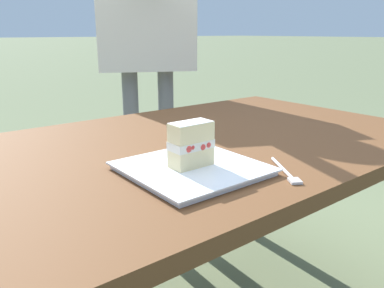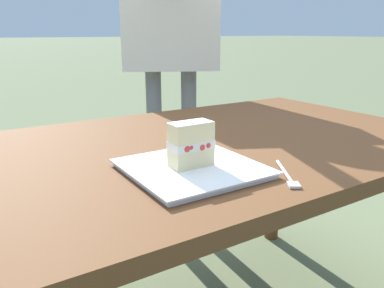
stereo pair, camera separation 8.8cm
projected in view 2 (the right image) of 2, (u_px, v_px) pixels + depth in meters
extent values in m
cylinder|color=brown|center=(275.00, 176.00, 1.96)|extent=(0.07, 0.07, 0.69)
cube|color=brown|center=(196.00, 149.00, 1.15)|extent=(1.59, 0.93, 0.04)
cube|color=white|center=(192.00, 169.00, 0.90)|extent=(0.28, 0.28, 0.01)
cube|color=white|center=(192.00, 166.00, 0.90)|extent=(0.29, 0.29, 0.00)
cube|color=beige|center=(191.00, 157.00, 0.89)|extent=(0.10, 0.05, 0.04)
cube|color=white|center=(191.00, 145.00, 0.88)|extent=(0.10, 0.05, 0.02)
sphere|color=red|center=(191.00, 147.00, 0.86)|extent=(0.01, 0.01, 0.01)
sphere|color=red|center=(208.00, 145.00, 0.88)|extent=(0.01, 0.01, 0.01)
sphere|color=red|center=(202.00, 147.00, 0.87)|extent=(0.02, 0.02, 0.02)
sphere|color=red|center=(186.00, 149.00, 0.85)|extent=(0.02, 0.02, 0.02)
cube|color=beige|center=(191.00, 132.00, 0.88)|extent=(0.10, 0.05, 0.04)
cube|color=white|center=(191.00, 122.00, 0.87)|extent=(0.10, 0.05, 0.00)
cylinder|color=silver|center=(284.00, 171.00, 0.90)|extent=(0.08, 0.12, 0.01)
cube|color=silver|center=(294.00, 185.00, 0.82)|extent=(0.04, 0.04, 0.01)
cylinder|color=slate|center=(155.00, 152.00, 2.06)|extent=(0.08, 0.08, 0.86)
cylinder|color=slate|center=(189.00, 151.00, 2.08)|extent=(0.08, 0.08, 0.86)
cube|color=beige|center=(170.00, 6.00, 1.86)|extent=(0.51, 0.39, 0.61)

